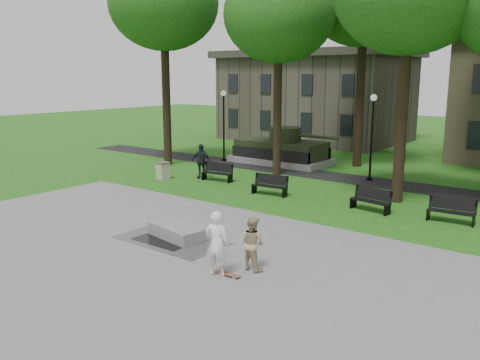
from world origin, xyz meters
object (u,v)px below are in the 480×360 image
(skateboarder, at_px, (217,243))
(friend_watching, at_px, (252,243))
(park_bench_0, at_px, (218,172))
(trash_bin, at_px, (163,170))
(concrete_block, at_px, (177,232))

(skateboarder, bearing_deg, friend_watching, -135.47)
(friend_watching, height_order, park_bench_0, friend_watching)
(park_bench_0, height_order, trash_bin, park_bench_0)
(friend_watching, relative_size, trash_bin, 1.71)
(concrete_block, height_order, skateboarder, skateboarder)
(concrete_block, distance_m, skateboarder, 3.91)
(concrete_block, bearing_deg, friend_watching, -10.97)
(park_bench_0, bearing_deg, trash_bin, -160.07)
(concrete_block, relative_size, park_bench_0, 1.19)
(skateboarder, distance_m, trash_bin, 14.56)
(trash_bin, bearing_deg, park_bench_0, 27.65)
(park_bench_0, xyz_separation_m, trash_bin, (-2.80, -1.47, -0.04))
(friend_watching, bearing_deg, skateboarder, 67.62)
(skateboarder, bearing_deg, park_bench_0, -67.99)
(skateboarder, relative_size, friend_watching, 1.19)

